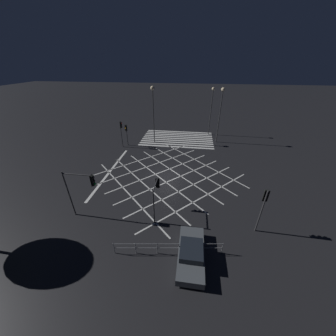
# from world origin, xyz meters

# --- Properties ---
(ground_plane) EXTENTS (200.00, 200.00, 0.00)m
(ground_plane) POSITION_xyz_m (0.00, 0.00, 0.00)
(ground_plane) COLOR black
(road_markings) EXTENTS (18.39, 25.25, 0.01)m
(road_markings) POSITION_xyz_m (0.32, -8.01, 0.00)
(road_markings) COLOR silver
(road_markings) RESTS_ON ground_plane
(traffic_light_ne_main) EXTENTS (2.72, 0.36, 4.51)m
(traffic_light_ne_main) POSITION_xyz_m (6.02, 7.69, 3.32)
(traffic_light_ne_main) COLOR #2D2D30
(traffic_light_ne_main) RESTS_ON ground_plane
(traffic_light_se_cross) EXTENTS (0.36, 0.39, 3.43)m
(traffic_light_se_cross) POSITION_xyz_m (7.70, -8.07, 2.46)
(traffic_light_se_cross) COLOR #2D2D30
(traffic_light_se_cross) RESTS_ON ground_plane
(traffic_light_median_north) EXTENTS (0.36, 2.20, 3.38)m
(traffic_light_median_north) POSITION_xyz_m (0.12, 6.46, 2.47)
(traffic_light_median_north) COLOR #2D2D30
(traffic_light_median_north) RESTS_ON ground_plane
(traffic_light_se_main) EXTENTS (0.39, 0.36, 4.09)m
(traffic_light_se_main) POSITION_xyz_m (8.21, -7.41, 2.92)
(traffic_light_se_main) COLOR #2D2D30
(traffic_light_se_main) RESTS_ON ground_plane
(traffic_light_nw_cross) EXTENTS (0.36, 0.39, 4.04)m
(traffic_light_nw_cross) POSITION_xyz_m (-8.20, 7.32, 2.89)
(traffic_light_nw_cross) COLOR #2D2D30
(traffic_light_nw_cross) RESTS_ON ground_plane
(street_lamp_east) EXTENTS (0.62, 0.62, 8.77)m
(street_lamp_east) POSITION_xyz_m (3.71, -10.17, 6.70)
(street_lamp_east) COLOR #2D2D30
(street_lamp_east) RESTS_ON ground_plane
(street_lamp_west) EXTENTS (0.57, 0.57, 8.57)m
(street_lamp_west) POSITION_xyz_m (-6.62, -11.51, 6.33)
(street_lamp_west) COLOR #2D2D30
(street_lamp_west) RESTS_ON ground_plane
(street_lamp_far) EXTENTS (0.49, 0.49, 8.16)m
(street_lamp_far) POSITION_xyz_m (-5.49, -15.06, 5.65)
(street_lamp_far) COLOR #2D2D30
(street_lamp_far) RESTS_ON ground_plane
(waiting_car) EXTENTS (1.76, 4.32, 1.22)m
(waiting_car) POSITION_xyz_m (-3.06, 10.59, 0.58)
(waiting_car) COLOR #474C51
(waiting_car) RESTS_ON ground_plane
(pedestrian_railing) EXTENTS (7.64, 1.09, 1.05)m
(pedestrian_railing) POSITION_xyz_m (-1.43, 10.41, 0.67)
(pedestrian_railing) COLOR gray
(pedestrian_railing) RESTS_ON ground_plane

